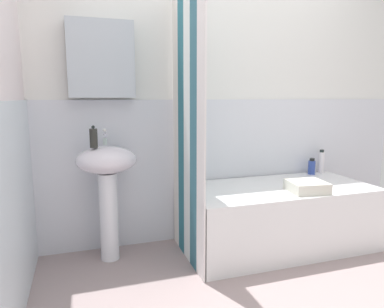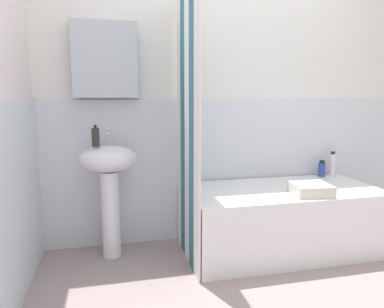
{
  "view_description": "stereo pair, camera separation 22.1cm",
  "coord_description": "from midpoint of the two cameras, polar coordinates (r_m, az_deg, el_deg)",
  "views": [
    {
      "loc": [
        -1.19,
        -1.54,
        1.22
      ],
      "look_at": [
        -0.41,
        0.84,
        0.81
      ],
      "focal_mm": 32.6,
      "sensor_mm": 36.0,
      "label": 1
    },
    {
      "loc": [
        -0.97,
        -1.6,
        1.22
      ],
      "look_at": [
        -0.41,
        0.84,
        0.81
      ],
      "focal_mm": 32.6,
      "sensor_mm": 36.0,
      "label": 2
    }
  ],
  "objects": [
    {
      "name": "body_wash_bottle",
      "position": [
        3.48,
        23.68,
        -1.54
      ],
      "size": [
        0.05,
        0.05,
        0.22
      ],
      "color": "white",
      "rests_on": "bathtub"
    },
    {
      "name": "faucet",
      "position": [
        2.7,
        -11.34,
        2.88
      ],
      "size": [
        0.03,
        0.12,
        0.12
      ],
      "color": "silver",
      "rests_on": "sink"
    },
    {
      "name": "shower_curtain",
      "position": [
        2.51,
        1.77,
        4.26
      ],
      "size": [
        0.01,
        0.75,
        2.0
      ],
      "color": "white",
      "rests_on": "ground_plane"
    },
    {
      "name": "towel_folded",
      "position": [
        2.77,
        21.04,
        -5.42
      ],
      "size": [
        0.3,
        0.29,
        0.08
      ],
      "primitive_type": "cube",
      "rotation": [
        0.0,
        0.0,
        -0.13
      ],
      "color": "silver",
      "rests_on": "bathtub"
    },
    {
      "name": "sink",
      "position": [
        2.67,
        -11.08,
        -3.56
      ],
      "size": [
        0.44,
        0.34,
        0.87
      ],
      "color": "white",
      "rests_on": "ground_plane"
    },
    {
      "name": "bathtub",
      "position": [
        2.96,
        16.54,
        -10.15
      ],
      "size": [
        1.51,
        0.75,
        0.51
      ],
      "primitive_type": "cube",
      "color": "white",
      "rests_on": "ground_plane"
    },
    {
      "name": "conditioner_bottle",
      "position": [
        3.4,
        22.22,
        -2.31
      ],
      "size": [
        0.06,
        0.06,
        0.15
      ],
      "color": "#3249A1",
      "rests_on": "bathtub"
    },
    {
      "name": "soap_dispenser",
      "position": [
        2.58,
        -13.16,
        2.73
      ],
      "size": [
        0.06,
        0.06,
        0.16
      ],
      "color": "#2C2C27",
      "rests_on": "sink"
    },
    {
      "name": "wall_back_tiled",
      "position": [
        3.02,
        6.83,
        7.71
      ],
      "size": [
        3.6,
        0.18,
        2.4
      ],
      "color": "white",
      "rests_on": "ground_plane"
    }
  ]
}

